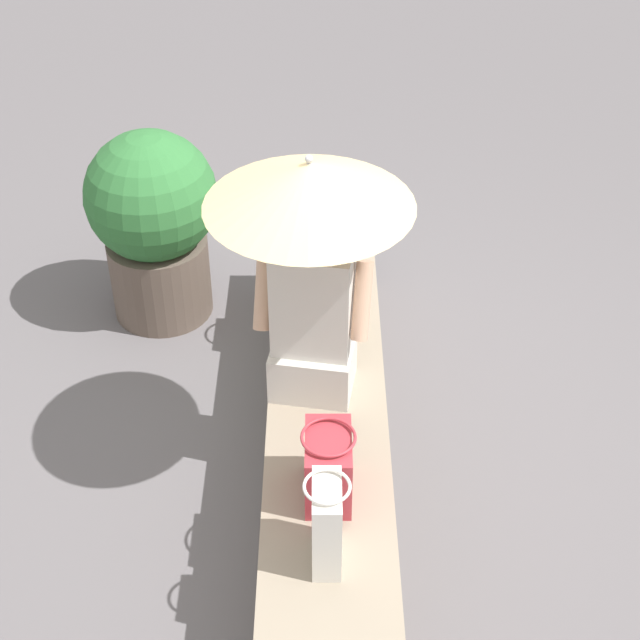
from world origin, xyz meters
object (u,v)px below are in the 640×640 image
handbag_black (327,466)px  shoulder_bag_spare (327,523)px  magazine (341,320)px  planter_near (154,220)px  person_seated (313,315)px  parasol (309,185)px  tote_bag_canvas (311,259)px

handbag_black → shoulder_bag_spare: size_ratio=0.81×
handbag_black → shoulder_bag_spare: bearing=179.4°
magazine → planter_near: (0.68, 0.95, 0.13)m
shoulder_bag_spare → handbag_black: bearing=-0.6°
person_seated → magazine: size_ratio=3.21×
person_seated → parasol: size_ratio=0.79×
parasol → handbag_black: (-0.56, -0.07, -0.88)m
handbag_black → magazine: bearing=-4.0°
parasol → magazine: 1.14m
tote_bag_canvas → planter_near: bearing=66.4°
parasol → person_seated: bearing=-10.0°
tote_bag_canvas → magazine: tote_bag_canvas is taller
person_seated → tote_bag_canvas: person_seated is taller
person_seated → magazine: person_seated is taller
handbag_black → magazine: 1.07m
handbag_black → planter_near: bearing=26.9°
tote_bag_canvas → planter_near: (0.35, 0.81, 0.00)m
handbag_black → planter_near: planter_near is taller
shoulder_bag_spare → planter_near: size_ratio=0.36×
shoulder_bag_spare → person_seated: bearing=3.3°
handbag_black → shoulder_bag_spare: shoulder_bag_spare is taller
parasol → planter_near: bearing=34.6°
handbag_black → shoulder_bag_spare: (-0.30, 0.00, 0.04)m
person_seated → handbag_black: person_seated is taller
tote_bag_canvas → person_seated: bearing=-179.1°
parasol → tote_bag_canvas: parasol is taller
parasol → tote_bag_canvas: 1.22m
planter_near → magazine: bearing=-125.4°
handbag_black → magazine: handbag_black is taller
handbag_black → shoulder_bag_spare: 0.31m
parasol → magazine: parasol is taller
tote_bag_canvas → magazine: bearing=-156.4°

